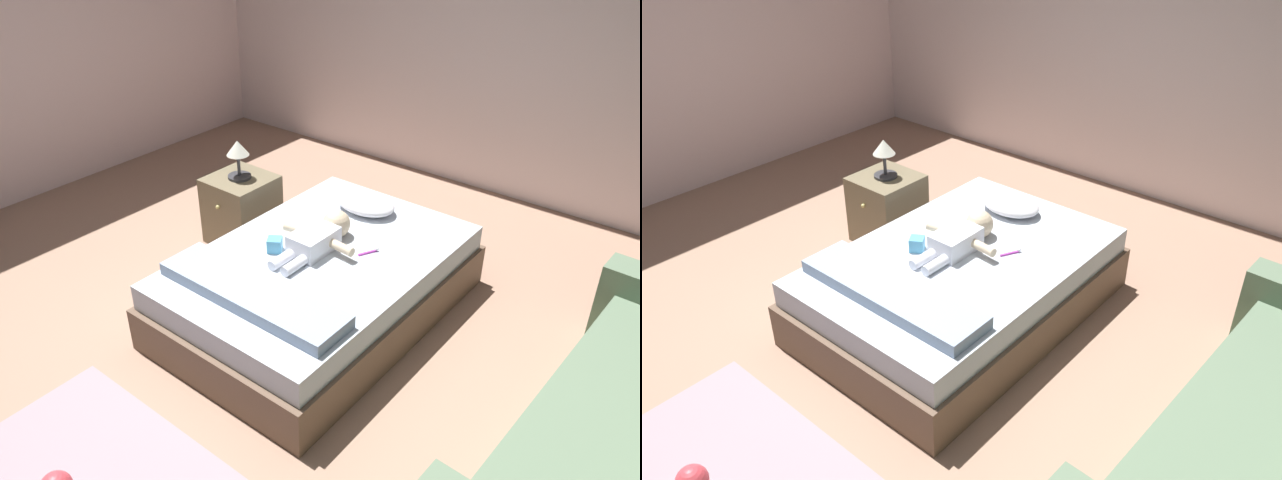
% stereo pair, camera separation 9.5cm
% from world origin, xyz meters
% --- Properties ---
extents(ground_plane, '(8.00, 8.00, 0.00)m').
position_xyz_m(ground_plane, '(0.00, 0.00, 0.00)').
color(ground_plane, '#A17B65').
extents(wall_behind_bed, '(8.00, 0.12, 2.58)m').
position_xyz_m(wall_behind_bed, '(0.00, 3.00, 1.29)').
color(wall_behind_bed, silver).
rests_on(wall_behind_bed, ground_plane).
extents(bed, '(1.29, 1.93, 0.44)m').
position_xyz_m(bed, '(0.04, 0.63, 0.22)').
color(bed, brown).
rests_on(bed, ground_plane).
extents(pillow, '(0.42, 0.30, 0.11)m').
position_xyz_m(pillow, '(-0.07, 1.26, 0.50)').
color(pillow, white).
rests_on(pillow, bed).
extents(baby, '(0.53, 0.64, 0.18)m').
position_xyz_m(baby, '(-0.02, 0.70, 0.51)').
color(baby, white).
rests_on(baby, bed).
extents(toothbrush, '(0.07, 0.13, 0.02)m').
position_xyz_m(toothbrush, '(0.26, 0.83, 0.45)').
color(toothbrush, '#B739AE').
rests_on(toothbrush, bed).
extents(nightstand, '(0.44, 0.47, 0.52)m').
position_xyz_m(nightstand, '(-1.00, 0.99, 0.26)').
color(nightstand, '#72654A').
rests_on(nightstand, ground_plane).
extents(lamp, '(0.17, 0.17, 0.29)m').
position_xyz_m(lamp, '(-1.00, 0.99, 0.71)').
color(lamp, '#333338').
rests_on(lamp, nightstand).
extents(blanket, '(1.16, 0.30, 0.07)m').
position_xyz_m(blanket, '(0.04, 0.04, 0.48)').
color(blanket, '#8CA0BD').
rests_on(blanket, bed).
extents(toy_block, '(0.12, 0.12, 0.09)m').
position_xyz_m(toy_block, '(-0.21, 0.49, 0.48)').
color(toy_block, '#52A3CD').
rests_on(toy_block, bed).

